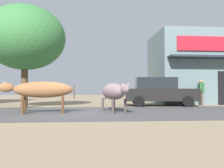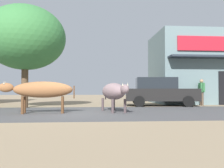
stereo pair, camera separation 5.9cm
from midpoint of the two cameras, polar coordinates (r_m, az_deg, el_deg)
name	(u,v)px [view 2 (the right image)]	position (r m, az deg, el deg)	size (l,w,h in m)	color
ground	(75,112)	(10.13, -8.56, -6.59)	(80.00, 80.00, 0.00)	#9A8465
asphalt_road	(75,112)	(10.13, -8.56, -6.58)	(72.00, 6.18, 0.00)	#4D4C4E
storefront_right_club	(208,69)	(18.76, 21.58, 3.32)	(7.62, 5.42, 4.88)	slate
roadside_tree	(25,38)	(13.74, -19.53, 10.10)	(4.20, 4.20, 5.34)	brown
parked_hatchback_car	(159,91)	(14.50, 11.15, -1.71)	(4.29, 2.38, 1.64)	black
cow_near_brown	(41,90)	(9.97, -16.02, -1.34)	(2.89, 0.87, 1.25)	#9A633A
cow_far_dark	(114,92)	(10.26, 0.58, -1.79)	(1.23, 2.71, 1.21)	gray
pedestrian_by_shop	(202,90)	(15.60, 20.35, -1.35)	(0.29, 0.61, 1.57)	brown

